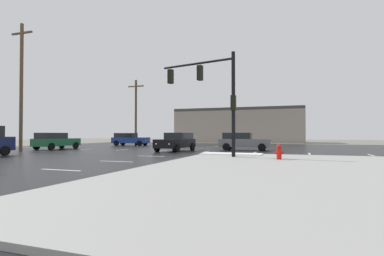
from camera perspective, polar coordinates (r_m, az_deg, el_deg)
ground_plane at (r=25.53m, az=-1.69°, el=-4.49°), size 120.00×120.00×0.00m
road_asphalt at (r=25.53m, az=-1.69°, el=-4.46°), size 44.00×44.00×0.02m
snow_strip_curbside at (r=20.27m, az=7.54°, el=-4.87°), size 4.00×1.60×0.06m
lane_markings at (r=23.83m, az=-0.16°, el=-4.67°), size 36.15×36.15×0.01m
traffic_signal_mast at (r=18.74m, az=3.95°, el=7.47°), size 5.14×1.37×6.26m
fire_hydrant at (r=16.64m, az=16.24°, el=-4.39°), size 0.48×0.26×0.79m
strip_building_background at (r=54.65m, az=8.99°, el=0.46°), size 22.17×8.00×5.98m
sedan_blue at (r=38.46m, az=-11.80°, el=-2.06°), size 4.68×2.42×1.58m
sedan_grey at (r=27.35m, az=9.67°, el=-2.46°), size 4.60×2.19×1.58m
sedan_black at (r=25.57m, az=-2.98°, el=-2.57°), size 2.29×4.64×1.58m
sedan_green at (r=31.57m, az=-24.55°, el=-2.19°), size 2.13×4.58×1.58m
utility_pole_mid at (r=29.28m, az=-29.72°, el=7.16°), size 2.20×0.28×10.83m
utility_pole_far at (r=39.04m, az=-10.63°, el=3.17°), size 2.20×0.28×8.40m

